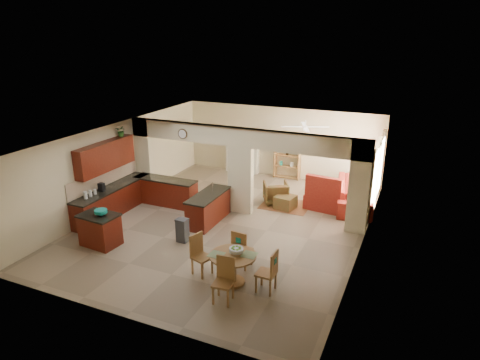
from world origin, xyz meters
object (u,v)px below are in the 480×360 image
at_px(dining_table, 233,264).
at_px(sofa, 354,194).
at_px(armchair, 276,192).
at_px(kitchen_island, 100,230).

height_order(dining_table, sofa, sofa).
distance_m(sofa, armchair, 2.65).
xyz_separation_m(kitchen_island, sofa, (5.92, 5.72, -0.04)).
distance_m(dining_table, sofa, 6.24).
height_order(sofa, armchair, sofa).
height_order(kitchen_island, armchair, kitchen_island).
bearing_deg(dining_table, kitchen_island, 176.31).
distance_m(dining_table, armchair, 5.17).
bearing_deg(dining_table, armchair, 98.09).
bearing_deg(dining_table, sofa, 73.47).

